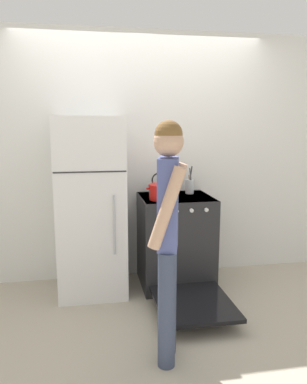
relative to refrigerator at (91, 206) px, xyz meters
name	(u,v)px	position (x,y,z in m)	size (l,w,h in m)	color
ground_plane	(142,273)	(0.53, 0.32, -0.85)	(14.00, 14.00, 0.00)	#B2A893
wall_back	(141,157)	(0.53, 0.35, 0.43)	(10.00, 0.06, 2.55)	silver
refrigerator	(91,206)	(0.00, 0.00, 0.00)	(0.63, 0.67, 1.69)	white
stove_range	(176,242)	(0.83, -0.03, -0.39)	(0.70, 1.36, 0.91)	#232326
dutch_oven_pot	(163,192)	(0.67, -0.12, 0.14)	(0.31, 0.27, 0.17)	red
tea_kettle	(159,189)	(0.69, 0.13, 0.13)	(0.24, 0.19, 0.22)	silver
utensil_jar	(190,186)	(1.01, 0.14, 0.15)	(0.09, 0.09, 0.29)	silver
person	(168,229)	(0.49, -1.21, 0.09)	(0.32, 0.38, 1.65)	#38425B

